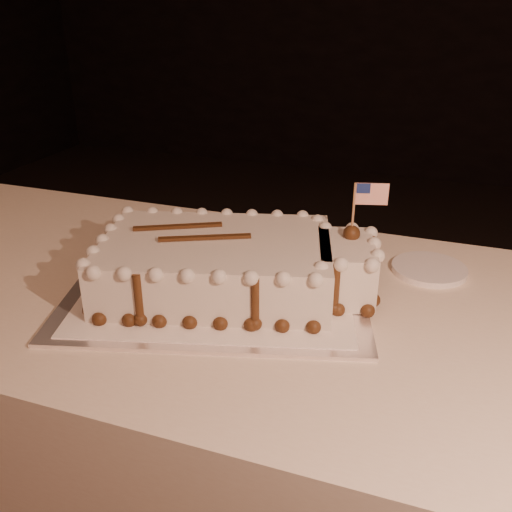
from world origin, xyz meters
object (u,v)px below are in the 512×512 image
(cake_board, at_px, (217,290))
(sheet_cake, at_px, (232,265))
(banquet_table, at_px, (280,452))
(side_plate, at_px, (429,269))

(cake_board, relative_size, sheet_cake, 1.02)
(banquet_table, bearing_deg, sheet_cake, -179.92)
(sheet_cake, height_order, side_plate, sheet_cake)
(cake_board, height_order, sheet_cake, sheet_cake)
(banquet_table, xyz_separation_m, cake_board, (-0.13, -0.01, 0.38))
(cake_board, xyz_separation_m, side_plate, (0.38, 0.23, 0.00))
(banquet_table, distance_m, cake_board, 0.40)
(banquet_table, height_order, sheet_cake, sheet_cake)
(cake_board, distance_m, sheet_cake, 0.06)
(cake_board, height_order, side_plate, side_plate)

